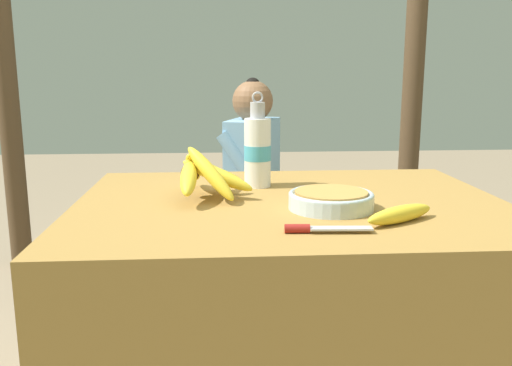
% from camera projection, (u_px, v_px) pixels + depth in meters
% --- Properties ---
extents(market_counter, '(1.17, 0.90, 0.75)m').
position_uv_depth(market_counter, '(289.00, 328.00, 1.55)').
color(market_counter, olive).
rests_on(market_counter, ground_plane).
extents(banana_bunch_ripe, '(0.21, 0.34, 0.16)m').
position_uv_depth(banana_bunch_ripe, '(204.00, 173.00, 1.50)').
color(banana_bunch_ripe, '#4C381E').
rests_on(banana_bunch_ripe, market_counter).
extents(serving_bowl, '(0.22, 0.22, 0.05)m').
position_uv_depth(serving_bowl, '(331.00, 199.00, 1.38)').
color(serving_bowl, silver).
rests_on(serving_bowl, market_counter).
extents(water_bottle, '(0.08, 0.08, 0.29)m').
position_uv_depth(water_bottle, '(258.00, 150.00, 1.64)').
color(water_bottle, white).
rests_on(water_bottle, market_counter).
extents(loose_banana_front, '(0.20, 0.14, 0.04)m').
position_uv_depth(loose_banana_front, '(400.00, 214.00, 1.26)').
color(loose_banana_front, yellow).
rests_on(loose_banana_front, market_counter).
extents(knife, '(0.19, 0.04, 0.02)m').
position_uv_depth(knife, '(315.00, 228.00, 1.18)').
color(knife, '#BCBCC1').
rests_on(knife, market_counter).
extents(wooden_bench, '(1.45, 0.32, 0.39)m').
position_uv_depth(wooden_bench, '(217.00, 228.00, 2.74)').
color(wooden_bench, brown).
rests_on(wooden_bench, ground_plane).
extents(seated_vendor, '(0.47, 0.43, 1.07)m').
position_uv_depth(seated_vendor, '(244.00, 172.00, 2.67)').
color(seated_vendor, '#232328').
rests_on(seated_vendor, ground_plane).
extents(banana_bunch_green, '(0.20, 0.29, 0.14)m').
position_uv_depth(banana_bunch_green, '(144.00, 204.00, 2.69)').
color(banana_bunch_green, '#4C381E').
rests_on(banana_bunch_green, wooden_bench).
extents(support_post_near, '(0.11, 0.11, 2.38)m').
position_uv_depth(support_post_near, '(4.00, 54.00, 2.86)').
color(support_post_near, '#4C3823').
rests_on(support_post_near, ground_plane).
extents(support_post_far, '(0.11, 0.11, 2.38)m').
position_uv_depth(support_post_far, '(415.00, 55.00, 3.01)').
color(support_post_far, '#4C3823').
rests_on(support_post_far, ground_plane).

